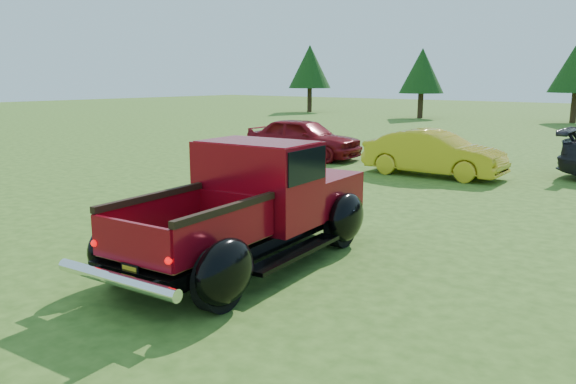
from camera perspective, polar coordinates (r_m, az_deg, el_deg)
The scene contains 6 objects.
ground at distance 8.32m, azimuth 0.83°, elevation -7.05°, with size 120.00×120.00×0.00m, color #315217.
tree_far_west at distance 45.10m, azimuth 2.23°, elevation 12.60°, with size 3.33×3.33×5.20m.
tree_west at distance 39.05m, azimuth 13.45°, elevation 11.87°, with size 2.94×2.94×4.60m.
pickup_truck at distance 8.34m, azimuth -3.03°, elevation -1.10°, with size 2.63×4.89×1.75m.
show_car_red at distance 18.89m, azimuth 1.58°, elevation 5.51°, with size 1.60×3.97×1.35m, color maroon.
show_car_yellow at distance 15.94m, azimuth 14.60°, elevation 3.84°, with size 1.32×3.79×1.25m, color gold.
Camera 1 is at (4.84, -6.23, 2.65)m, focal length 35.00 mm.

